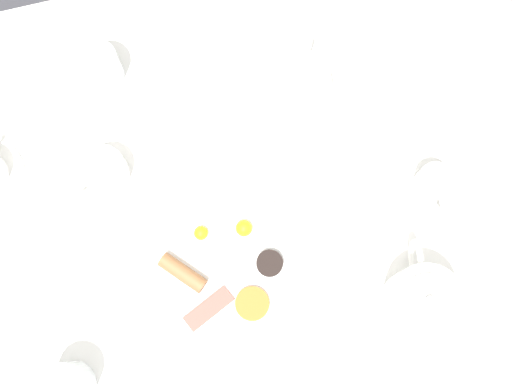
# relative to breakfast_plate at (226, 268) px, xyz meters

# --- Properties ---
(ground_plane) EXTENTS (8.00, 8.00, 0.00)m
(ground_plane) POSITION_rel_breakfast_plate_xyz_m (-0.12, 0.09, -0.74)
(ground_plane) COLOR #333338
(table) EXTENTS (0.94, 1.15, 0.73)m
(table) POSITION_rel_breakfast_plate_xyz_m (-0.12, 0.09, -0.08)
(table) COLOR white
(table) RESTS_ON ground_plane
(breakfast_plate) EXTENTS (0.30, 0.30, 0.04)m
(breakfast_plate) POSITION_rel_breakfast_plate_xyz_m (0.00, 0.00, 0.00)
(breakfast_plate) COLOR white
(breakfast_plate) RESTS_ON table
(teapot_near) EXTENTS (0.22, 0.13, 0.13)m
(teapot_near) POSITION_rel_breakfast_plate_xyz_m (0.14, 0.31, 0.05)
(teapot_near) COLOR white
(teapot_near) RESTS_ON table
(teapot_far) EXTENTS (0.19, 0.13, 0.13)m
(teapot_far) POSITION_rel_breakfast_plate_xyz_m (-0.28, 0.20, 0.05)
(teapot_far) COLOR white
(teapot_far) RESTS_ON table
(teacup_with_saucer_right) EXTENTS (0.14, 0.14, 0.07)m
(teacup_with_saucer_right) POSITION_rel_breakfast_plate_xyz_m (-0.22, -0.17, 0.02)
(teacup_with_saucer_right) COLOR white
(teacup_with_saucer_right) RESTS_ON table
(water_glass_tall) EXTENTS (0.08, 0.08, 0.08)m
(water_glass_tall) POSITION_rel_breakfast_plate_xyz_m (-0.41, -0.14, 0.03)
(water_glass_tall) COLOR white
(water_glass_tall) RESTS_ON table
(creamer_jug) EXTENTS (0.09, 0.06, 0.07)m
(creamer_jug) POSITION_rel_breakfast_plate_xyz_m (-0.06, 0.40, 0.03)
(creamer_jug) COLOR white
(creamer_jug) RESTS_ON table
(fork_by_plate) EXTENTS (0.08, 0.16, 0.00)m
(fork_by_plate) POSITION_rel_breakfast_plate_xyz_m (-0.23, 0.45, -0.01)
(fork_by_plate) COLOR silver
(fork_by_plate) RESTS_ON table
(knife_by_plate) EXTENTS (0.14, 0.18, 0.00)m
(knife_by_plate) POSITION_rel_breakfast_plate_xyz_m (-0.05, -0.30, -0.01)
(knife_by_plate) COLOR silver
(knife_by_plate) RESTS_ON table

